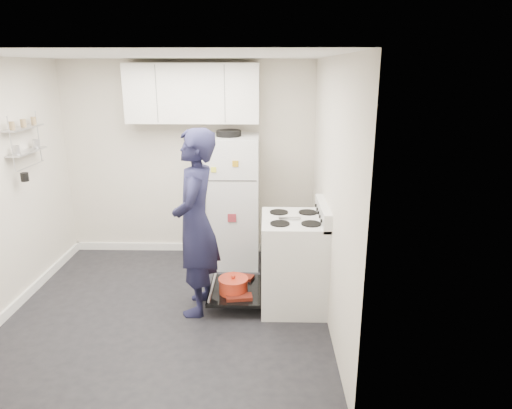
{
  "coord_description": "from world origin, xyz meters",
  "views": [
    {
      "loc": [
        0.99,
        -4.18,
        2.4
      ],
      "look_at": [
        0.89,
        0.29,
        1.05
      ],
      "focal_mm": 32.0,
      "sensor_mm": 36.0,
      "label": 1
    }
  ],
  "objects_px": {
    "electric_range": "(292,263)",
    "person": "(196,223)",
    "open_oven_door": "(235,288)",
    "refrigerator": "(230,200)"
  },
  "relations": [
    {
      "from": "electric_range",
      "to": "person",
      "type": "bearing_deg",
      "value": -172.78
    },
    {
      "from": "electric_range",
      "to": "person",
      "type": "xyz_separation_m",
      "value": [
        -0.96,
        -0.12,
        0.46
      ]
    },
    {
      "from": "electric_range",
      "to": "person",
      "type": "height_order",
      "value": "person"
    },
    {
      "from": "electric_range",
      "to": "open_oven_door",
      "type": "height_order",
      "value": "electric_range"
    },
    {
      "from": "electric_range",
      "to": "refrigerator",
      "type": "bearing_deg",
      "value": 123.35
    },
    {
      "from": "electric_range",
      "to": "refrigerator",
      "type": "distance_m",
      "value": 1.36
    },
    {
      "from": "open_oven_door",
      "to": "person",
      "type": "xyz_separation_m",
      "value": [
        -0.37,
        -0.09,
        0.74
      ]
    },
    {
      "from": "person",
      "to": "electric_range",
      "type": "bearing_deg",
      "value": 99.78
    },
    {
      "from": "open_oven_door",
      "to": "person",
      "type": "height_order",
      "value": "person"
    },
    {
      "from": "open_oven_door",
      "to": "refrigerator",
      "type": "distance_m",
      "value": 1.3
    }
  ]
}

